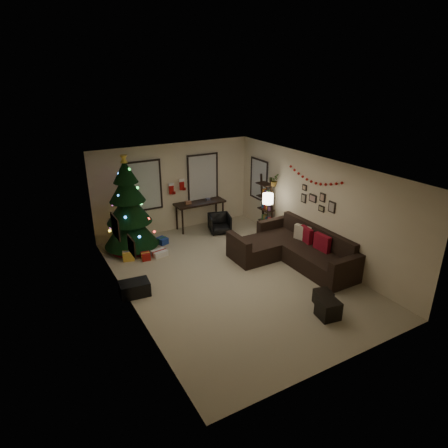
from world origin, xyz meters
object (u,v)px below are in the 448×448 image
at_px(christmas_tree, 129,211).
at_px(desk_chair, 220,223).
at_px(bookshelf, 266,205).
at_px(desk, 200,205).
at_px(sofa, 293,250).

distance_m(christmas_tree, desk_chair, 2.85).
height_order(christmas_tree, desk_chair, christmas_tree).
bearing_deg(bookshelf, desk_chair, 151.06).
relative_size(desk, desk_chair, 2.68).
height_order(christmas_tree, sofa, christmas_tree).
xyz_separation_m(desk, bookshelf, (1.59, -1.34, 0.12)).
relative_size(christmas_tree, bookshelf, 1.52).
xyz_separation_m(sofa, bookshelf, (0.49, 1.95, 0.57)).
relative_size(sofa, bookshelf, 1.68).
distance_m(sofa, desk, 3.49).
height_order(christmas_tree, bookshelf, christmas_tree).
xyz_separation_m(christmas_tree, sofa, (3.47, -2.80, -0.84)).
bearing_deg(sofa, desk, 108.46).
xyz_separation_m(sofa, desk, (-1.10, 3.29, 0.45)).
xyz_separation_m(desk_chair, bookshelf, (1.24, -0.69, 0.58)).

